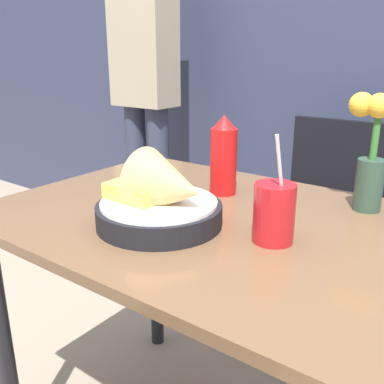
{
  "coord_description": "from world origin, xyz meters",
  "views": [
    {
      "loc": [
        0.53,
        -0.79,
        1.12
      ],
      "look_at": [
        -0.03,
        -0.04,
        0.82
      ],
      "focal_mm": 40.0,
      "sensor_mm": 36.0,
      "label": 1
    }
  ],
  "objects_px": {
    "food_basket": "(163,201)",
    "person_standing": "(144,71)",
    "drink_cup": "(274,215)",
    "flower_vase": "(374,145)",
    "chair_far_window": "(328,210)",
    "ketchup_bottle": "(223,156)"
  },
  "relations": [
    {
      "from": "food_basket",
      "to": "person_standing",
      "type": "distance_m",
      "value": 1.38
    },
    {
      "from": "drink_cup",
      "to": "flower_vase",
      "type": "distance_m",
      "value": 0.34
    },
    {
      "from": "drink_cup",
      "to": "food_basket",
      "type": "bearing_deg",
      "value": -162.86
    },
    {
      "from": "chair_far_window",
      "to": "flower_vase",
      "type": "height_order",
      "value": "flower_vase"
    },
    {
      "from": "food_basket",
      "to": "ketchup_bottle",
      "type": "distance_m",
      "value": 0.28
    },
    {
      "from": "chair_far_window",
      "to": "ketchup_bottle",
      "type": "bearing_deg",
      "value": -97.05
    },
    {
      "from": "ketchup_bottle",
      "to": "drink_cup",
      "type": "height_order",
      "value": "drink_cup"
    },
    {
      "from": "person_standing",
      "to": "flower_vase",
      "type": "bearing_deg",
      "value": -25.5
    },
    {
      "from": "flower_vase",
      "to": "food_basket",
      "type": "bearing_deg",
      "value": -131.67
    },
    {
      "from": "flower_vase",
      "to": "person_standing",
      "type": "bearing_deg",
      "value": 154.5
    },
    {
      "from": "drink_cup",
      "to": "flower_vase",
      "type": "height_order",
      "value": "flower_vase"
    },
    {
      "from": "ketchup_bottle",
      "to": "flower_vase",
      "type": "height_order",
      "value": "flower_vase"
    },
    {
      "from": "food_basket",
      "to": "ketchup_bottle",
      "type": "xyz_separation_m",
      "value": [
        -0.02,
        0.27,
        0.04
      ]
    },
    {
      "from": "chair_far_window",
      "to": "person_standing",
      "type": "xyz_separation_m",
      "value": [
        -1.01,
        0.05,
        0.51
      ]
    },
    {
      "from": "food_basket",
      "to": "person_standing",
      "type": "xyz_separation_m",
      "value": [
        -0.94,
        0.98,
        0.22
      ]
    },
    {
      "from": "chair_far_window",
      "to": "drink_cup",
      "type": "relative_size",
      "value": 3.86
    },
    {
      "from": "food_basket",
      "to": "drink_cup",
      "type": "distance_m",
      "value": 0.24
    },
    {
      "from": "food_basket",
      "to": "ketchup_bottle",
      "type": "height_order",
      "value": "ketchup_bottle"
    },
    {
      "from": "ketchup_bottle",
      "to": "flower_vase",
      "type": "relative_size",
      "value": 0.76
    },
    {
      "from": "food_basket",
      "to": "person_standing",
      "type": "height_order",
      "value": "person_standing"
    },
    {
      "from": "chair_far_window",
      "to": "food_basket",
      "type": "height_order",
      "value": "food_basket"
    },
    {
      "from": "ketchup_bottle",
      "to": "person_standing",
      "type": "distance_m",
      "value": 1.18
    }
  ]
}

